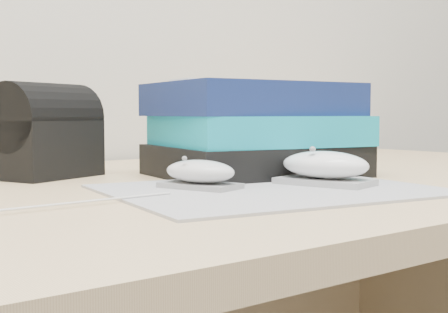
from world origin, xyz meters
TOP-DOWN VIEW (x-y plane):
  - mousepad at (-0.01, 1.43)m, footprint 0.41×0.34m
  - mouse_rear at (-0.07, 1.49)m, footprint 0.08×0.11m
  - mouse_front at (0.07, 1.42)m, footprint 0.09×0.13m
  - usb_cable at (-0.23, 1.45)m, footprint 0.19×0.01m
  - book_stack at (0.09, 1.58)m, footprint 0.31×0.26m
  - pouch at (-0.16, 1.75)m, footprint 0.17×0.15m

SIDE VIEW (x-z plane):
  - mousepad at x=-0.01m, z-range 0.73..0.73m
  - usb_cable at x=-0.23m, z-range 0.73..0.74m
  - mouse_rear at x=-0.07m, z-range 0.73..0.77m
  - mouse_front at x=0.07m, z-range 0.73..0.78m
  - pouch at x=-0.16m, z-range 0.73..0.86m
  - book_stack at x=0.09m, z-range 0.73..0.87m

